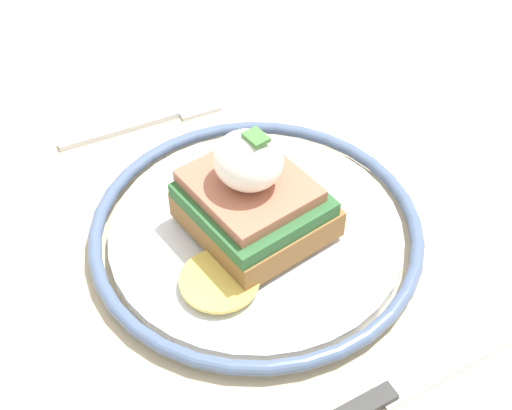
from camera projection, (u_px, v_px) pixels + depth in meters
name	position (u px, v px, depth m)	size (l,w,h in m)	color
dining_table	(253.00, 293.00, 0.63)	(0.99, 0.84, 0.73)	#C6B28E
plate	(256.00, 231.00, 0.52)	(0.24, 0.24, 0.02)	silver
sandwich	(252.00, 198.00, 0.49)	(0.10, 0.12, 0.08)	olive
fork	(150.00, 121.00, 0.62)	(0.04, 0.14, 0.00)	silver
knife	(389.00, 394.00, 0.43)	(0.04, 0.19, 0.01)	#2D2D2D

